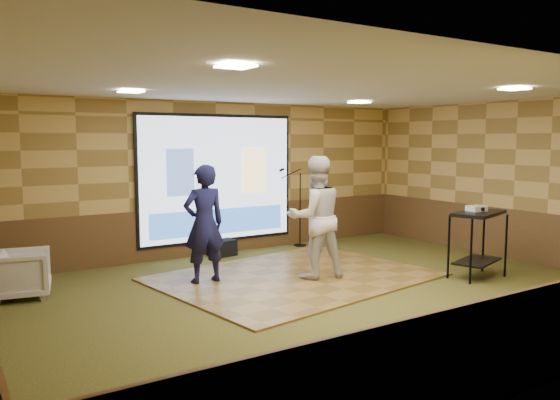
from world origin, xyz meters
TOP-DOWN VIEW (x-y plane):
  - ground at (0.00, 0.00)m, footprint 9.00×9.00m
  - room_shell at (0.00, 0.00)m, footprint 9.04×7.04m
  - wainscot_back at (0.00, 3.48)m, footprint 9.00×0.04m
  - wainscot_front at (0.00, -3.48)m, footprint 9.00×0.04m
  - wainscot_right at (4.48, 0.00)m, footprint 0.04×7.00m
  - projector_screen at (0.00, 3.44)m, footprint 3.32×0.06m
  - downlight_nw at (-2.20, 1.80)m, footprint 0.32×0.32m
  - downlight_ne at (2.20, 1.80)m, footprint 0.32×0.32m
  - downlight_sw at (-2.20, -1.50)m, footprint 0.32×0.32m
  - downlight_se at (2.20, -1.50)m, footprint 0.32×0.32m
  - dance_floor at (0.21, 1.02)m, footprint 4.67×3.83m
  - player_left at (-1.21, 1.47)m, footprint 0.68×0.45m
  - player_right at (0.44, 0.78)m, footprint 1.09×0.93m
  - av_table at (2.74, -0.58)m, footprint 1.04×0.55m
  - projector at (2.75, -0.53)m, footprint 0.30×0.26m
  - mic_stand at (1.76, 3.22)m, footprint 0.66×0.27m
  - banquet_chair at (-3.74, 2.18)m, footprint 0.89×0.87m
  - duffel_bag at (-0.05, 3.20)m, footprint 0.54×0.40m

SIDE VIEW (x-z plane):
  - ground at x=0.00m, z-range 0.00..0.00m
  - dance_floor at x=0.21m, z-range 0.00..0.03m
  - duffel_bag at x=-0.05m, z-range 0.00..0.31m
  - banquet_chair at x=-3.74m, z-range 0.00..0.69m
  - wainscot_back at x=0.00m, z-range 0.00..0.95m
  - wainscot_front at x=0.00m, z-range 0.00..0.95m
  - wainscot_right at x=4.48m, z-range 0.00..0.95m
  - mic_stand at x=1.76m, z-range -0.35..1.34m
  - av_table at x=2.74m, z-range 0.25..1.34m
  - player_left at x=-1.21m, z-range 0.03..1.88m
  - player_right at x=0.44m, z-range 0.03..2.00m
  - projector at x=2.75m, z-range 1.10..1.19m
  - projector_screen at x=0.00m, z-range 0.21..2.73m
  - room_shell at x=0.00m, z-range 0.58..3.60m
  - downlight_nw at x=-2.20m, z-range 2.96..2.98m
  - downlight_ne at x=2.20m, z-range 2.96..2.98m
  - downlight_sw at x=-2.20m, z-range 2.96..2.98m
  - downlight_se at x=2.20m, z-range 2.96..2.98m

